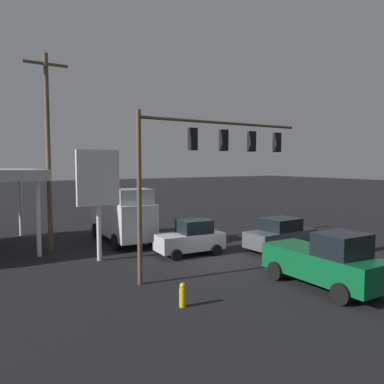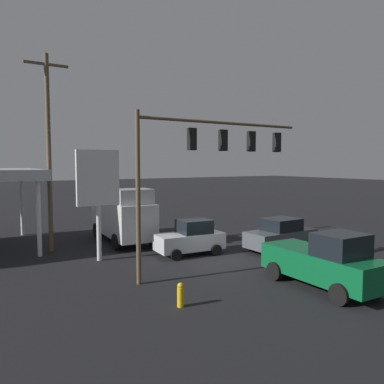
% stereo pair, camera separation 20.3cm
% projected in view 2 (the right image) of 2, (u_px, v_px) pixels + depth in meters
% --- Properties ---
extents(ground_plane, '(200.00, 200.00, 0.00)m').
position_uv_depth(ground_plane, '(212.00, 260.00, 19.81)').
color(ground_plane, black).
extents(traffic_signal_assembly, '(8.96, 0.43, 7.33)m').
position_uv_depth(traffic_signal_assembly, '(209.00, 153.00, 17.35)').
color(traffic_signal_assembly, brown).
rests_on(traffic_signal_assembly, ground).
extents(utility_pole, '(2.40, 0.26, 11.29)m').
position_uv_depth(utility_pole, '(49.00, 149.00, 21.40)').
color(utility_pole, brown).
rests_on(utility_pole, ground).
extents(price_sign, '(2.23, 0.27, 5.82)m').
position_uv_depth(price_sign, '(98.00, 183.00, 19.47)').
color(price_sign, silver).
rests_on(price_sign, ground).
extents(sedan_far, '(4.48, 2.22, 1.93)m').
position_uv_depth(sedan_far, '(281.00, 235.00, 21.81)').
color(sedan_far, '#474C51').
rests_on(sedan_far, ground).
extents(pickup_parked, '(2.34, 5.24, 2.40)m').
position_uv_depth(pickup_parked, '(325.00, 262.00, 15.27)').
color(pickup_parked, '#0C592D').
rests_on(pickup_parked, ground).
extents(hatchback_crossing, '(3.91, 2.17, 1.97)m').
position_uv_depth(hatchback_crossing, '(191.00, 238.00, 21.01)').
color(hatchback_crossing, silver).
rests_on(hatchback_crossing, ground).
extents(delivery_truck, '(2.79, 6.89, 3.58)m').
position_uv_depth(delivery_truck, '(123.00, 216.00, 24.36)').
color(delivery_truck, silver).
rests_on(delivery_truck, ground).
extents(fire_hydrant, '(0.24, 0.24, 0.88)m').
position_uv_depth(fire_hydrant, '(180.00, 295.00, 13.34)').
color(fire_hydrant, gold).
rests_on(fire_hydrant, ground).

